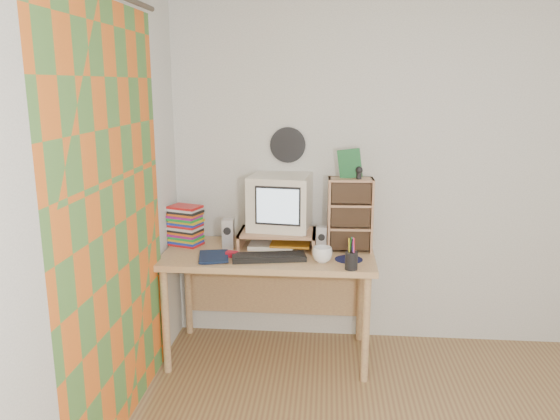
% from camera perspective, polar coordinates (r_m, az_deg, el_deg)
% --- Properties ---
extents(back_wall, '(3.50, 0.00, 3.50)m').
position_cam_1_polar(back_wall, '(3.94, 14.47, 3.89)').
color(back_wall, white).
rests_on(back_wall, floor).
extents(left_wall, '(0.00, 3.50, 3.50)m').
position_cam_1_polar(left_wall, '(2.44, -22.01, -2.16)').
color(left_wall, white).
rests_on(left_wall, floor).
extents(curtain, '(0.00, 2.20, 2.20)m').
position_cam_1_polar(curtain, '(2.87, -16.85, -1.63)').
color(curtain, orange).
rests_on(curtain, left_wall).
extents(wall_disc, '(0.25, 0.02, 0.25)m').
position_cam_1_polar(wall_disc, '(3.86, 0.82, 6.81)').
color(wall_disc, black).
rests_on(wall_disc, back_wall).
extents(desk, '(1.40, 0.70, 0.75)m').
position_cam_1_polar(desk, '(3.77, -1.07, -6.08)').
color(desk, '#DEBA77').
rests_on(desk, floor).
extents(monitor_riser, '(0.52, 0.30, 0.12)m').
position_cam_1_polar(monitor_riser, '(3.73, -0.26, -2.59)').
color(monitor_riser, tan).
rests_on(monitor_riser, desk).
extents(crt_monitor, '(0.44, 0.44, 0.37)m').
position_cam_1_polar(crt_monitor, '(3.72, -0.03, 0.75)').
color(crt_monitor, white).
rests_on(crt_monitor, monitor_riser).
extents(speaker_left, '(0.08, 0.08, 0.20)m').
position_cam_1_polar(speaker_left, '(3.74, -5.42, -2.49)').
color(speaker_left, '#BDBCC1').
rests_on(speaker_left, desk).
extents(speaker_right, '(0.07, 0.07, 0.18)m').
position_cam_1_polar(speaker_right, '(3.64, 4.36, -3.11)').
color(speaker_right, '#BDBCC1').
rests_on(speaker_right, desk).
extents(keyboard, '(0.49, 0.24, 0.03)m').
position_cam_1_polar(keyboard, '(3.51, -1.17, -4.95)').
color(keyboard, black).
rests_on(keyboard, desk).
extents(dvd_stack, '(0.25, 0.21, 0.30)m').
position_cam_1_polar(dvd_stack, '(3.84, -9.86, -1.48)').
color(dvd_stack, brown).
rests_on(dvd_stack, desk).
extents(cd_rack, '(0.30, 0.17, 0.49)m').
position_cam_1_polar(cd_rack, '(3.67, 7.33, -0.49)').
color(cd_rack, tan).
rests_on(cd_rack, desk).
extents(mug, '(0.16, 0.16, 0.10)m').
position_cam_1_polar(mug, '(3.46, 4.45, -4.66)').
color(mug, white).
rests_on(mug, desk).
extents(diary, '(0.26, 0.21, 0.05)m').
position_cam_1_polar(diary, '(3.56, -8.46, -4.72)').
color(diary, '#101C3B').
rests_on(diary, desk).
extents(mousepad, '(0.21, 0.21, 0.00)m').
position_cam_1_polar(mousepad, '(3.54, 7.19, -5.13)').
color(mousepad, black).
rests_on(mousepad, desk).
extents(pen_cup, '(0.08, 0.08, 0.15)m').
position_cam_1_polar(pen_cup, '(3.34, 7.47, -4.92)').
color(pen_cup, black).
rests_on(pen_cup, desk).
extents(papers, '(0.31, 0.23, 0.04)m').
position_cam_1_polar(papers, '(3.76, -0.08, -3.61)').
color(papers, white).
rests_on(papers, desk).
extents(red_box, '(0.08, 0.06, 0.04)m').
position_cam_1_polar(red_box, '(3.57, -5.05, -4.62)').
color(red_box, '#AD1225').
rests_on(red_box, desk).
extents(game_box, '(0.15, 0.05, 0.19)m').
position_cam_1_polar(game_box, '(3.63, 7.31, 4.83)').
color(game_box, '#1B602E').
rests_on(game_box, cd_rack).
extents(webcam, '(0.05, 0.05, 0.08)m').
position_cam_1_polar(webcam, '(3.60, 8.26, 3.88)').
color(webcam, black).
rests_on(webcam, cd_rack).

